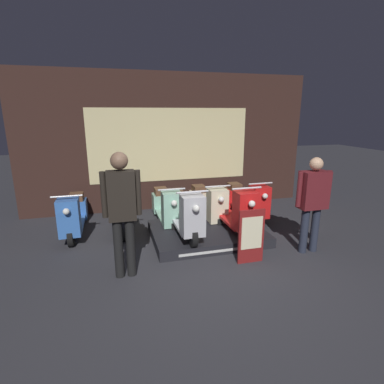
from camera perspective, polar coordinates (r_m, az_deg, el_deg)
The scene contains 14 objects.
ground_plane at distance 4.64m, azimuth 4.24°, elevation -14.74°, with size 30.00×30.00×0.00m, color #2D2D33.
shop_wall_back at distance 7.23m, azimuth -4.17°, elevation 9.34°, with size 6.88×0.09×3.20m.
display_platform at distance 5.71m, azimuth 2.85°, elevation -7.82°, with size 2.04×1.52×0.18m.
scooter_display_left at distance 5.41m, azimuth -1.67°, elevation -3.87°, with size 0.51×1.78×0.93m.
scooter_display_right at distance 5.68m, azimuth 7.41°, elevation -3.06°, with size 0.51×1.78×0.93m.
scooter_backrow_0 at distance 6.28m, azimuth -21.59°, elevation -4.00°, with size 0.51×1.78×0.93m.
scooter_backrow_1 at distance 6.23m, azimuth -13.25°, elevation -3.47°, with size 0.51×1.78×0.93m.
scooter_backrow_2 at distance 6.31m, azimuth -4.96°, elevation -2.87°, with size 0.51×1.78×0.93m.
scooter_backrow_3 at distance 6.53m, azimuth 2.93°, elevation -2.24°, with size 0.51×1.78×0.93m.
scooter_backrow_4 at distance 6.85m, azimuth 10.20°, elevation -1.62°, with size 0.51×1.78×0.93m.
person_left_browsing at distance 4.20m, azimuth -13.19°, elevation -2.76°, with size 0.53×0.23×1.80m.
person_right_browsing at distance 5.26m, azimuth 22.03°, elevation -0.94°, with size 0.61×0.25×1.61m.
price_sign_board at distance 4.77m, azimuth 11.20°, elevation -8.26°, with size 0.42×0.04×0.87m.
street_bollard at distance 5.94m, azimuth 22.59°, elevation -4.44°, with size 0.13×0.13×0.89m.
Camera 1 is at (-1.37, -3.80, 2.29)m, focal length 28.00 mm.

